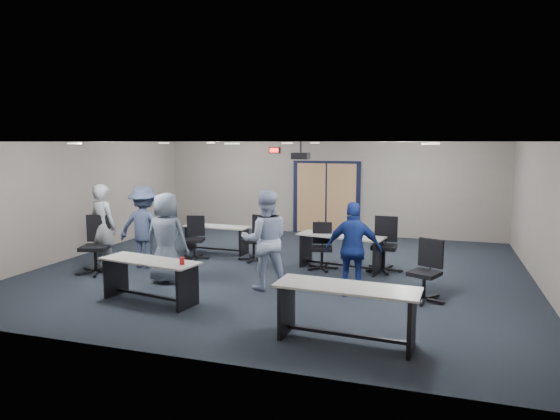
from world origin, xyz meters
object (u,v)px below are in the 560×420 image
(chair_loose_left, at_px, (95,245))
(person_plaid, at_px, (166,238))
(person_lightblue, at_px, (265,240))
(chair_loose_right, at_px, (425,271))
(table_front_left, at_px, (150,273))
(person_navy, at_px, (354,249))
(person_gray, at_px, (103,227))
(chair_back_b, at_px, (254,239))
(chair_back_d, at_px, (384,245))
(chair_back_a, at_px, (194,238))
(table_back_right, at_px, (340,246))
(chair_back_c, at_px, (322,247))
(person_back, at_px, (144,227))
(table_front_right, at_px, (347,304))
(table_back_left, at_px, (217,234))

(chair_loose_left, relative_size, person_plaid, 0.68)
(person_lightblue, bearing_deg, chair_loose_right, 159.14)
(table_front_left, xyz_separation_m, person_navy, (3.23, 1.35, 0.34))
(person_gray, xyz_separation_m, person_lightblue, (3.71, -0.26, 0.00))
(chair_back_b, xyz_separation_m, chair_back_d, (2.93, -0.07, 0.06))
(person_gray, xyz_separation_m, person_plaid, (1.77, -0.45, -0.04))
(chair_back_a, height_order, person_plaid, person_plaid)
(chair_back_d, bearing_deg, table_front_left, -136.57)
(table_back_right, xyz_separation_m, chair_back_d, (0.90, 0.11, 0.06))
(chair_back_c, bearing_deg, chair_back_a, 168.10)
(chair_back_a, distance_m, person_plaid, 1.94)
(chair_loose_right, distance_m, person_lightblue, 2.85)
(chair_back_c, height_order, person_plaid, person_plaid)
(person_plaid, height_order, person_back, person_back)
(chair_back_c, bearing_deg, table_front_right, -84.11)
(chair_back_d, height_order, person_lightblue, person_lightblue)
(chair_back_c, distance_m, person_navy, 1.91)
(chair_back_a, height_order, person_lightblue, person_lightblue)
(chair_loose_right, bearing_deg, person_navy, -152.79)
(table_front_right, xyz_separation_m, chair_back_a, (-4.21, 3.73, -0.04))
(table_back_left, distance_m, person_lightblue, 3.31)
(person_gray, bearing_deg, chair_back_b, -135.41)
(person_lightblue, xyz_separation_m, person_back, (-3.02, 0.71, -0.03))
(chair_back_b, height_order, chair_loose_left, chair_loose_left)
(chair_back_c, relative_size, person_gray, 0.54)
(chair_back_a, height_order, person_navy, person_navy)
(chair_back_a, bearing_deg, person_back, -139.76)
(table_back_right, relative_size, person_gray, 1.04)
(table_front_right, distance_m, table_back_right, 3.92)
(table_back_left, height_order, chair_back_a, chair_back_a)
(chair_back_a, height_order, chair_back_c, chair_back_a)
(table_front_right, distance_m, person_plaid, 4.26)
(table_front_right, bearing_deg, table_back_right, 105.51)
(chair_back_a, relative_size, person_back, 0.56)
(table_back_right, relative_size, person_lightblue, 1.04)
(person_gray, xyz_separation_m, person_navy, (5.33, -0.22, -0.08))
(table_back_right, height_order, chair_back_a, table_back_right)
(chair_back_b, height_order, person_back, person_back)
(table_front_left, distance_m, person_plaid, 1.23)
(table_back_left, relative_size, table_back_right, 0.86)
(chair_loose_left, distance_m, chair_loose_right, 6.51)
(chair_back_c, distance_m, person_back, 3.84)
(chair_back_a, xyz_separation_m, chair_back_b, (1.36, 0.29, 0.02))
(table_front_right, xyz_separation_m, chair_back_c, (-1.19, 3.72, -0.04))
(person_lightblue, bearing_deg, person_back, -36.31)
(chair_back_b, bearing_deg, chair_loose_left, -122.51)
(chair_loose_left, relative_size, person_gray, 0.65)
(table_front_left, distance_m, chair_back_a, 3.08)
(chair_back_c, xyz_separation_m, chair_loose_right, (2.14, -1.56, 0.03))
(table_front_right, distance_m, chair_back_d, 3.95)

